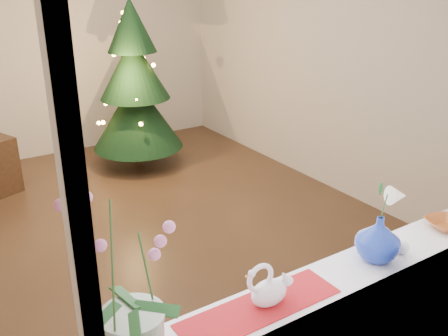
{
  "coord_description": "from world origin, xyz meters",
  "views": [
    {
      "loc": [
        -1.4,
        -3.66,
        2.18
      ],
      "look_at": [
        0.08,
        -1.4,
        1.1
      ],
      "focal_mm": 40.0,
      "sensor_mm": 36.0,
      "label": 1
    }
  ],
  "objects_px": {
    "orchid_pot": "(129,280)",
    "blue_vase": "(379,235)",
    "paperweight": "(402,247)",
    "xmas_tree": "(135,85)",
    "swan": "(269,284)",
    "amber_dish": "(445,225)"
  },
  "relations": [
    {
      "from": "orchid_pot",
      "to": "paperweight",
      "type": "bearing_deg",
      "value": -1.98
    },
    {
      "from": "swan",
      "to": "xmas_tree",
      "type": "bearing_deg",
      "value": 61.77
    },
    {
      "from": "blue_vase",
      "to": "orchid_pot",
      "type": "bearing_deg",
      "value": 179.48
    },
    {
      "from": "paperweight",
      "to": "blue_vase",
      "type": "bearing_deg",
      "value": 165.75
    },
    {
      "from": "swan",
      "to": "paperweight",
      "type": "height_order",
      "value": "swan"
    },
    {
      "from": "swan",
      "to": "paperweight",
      "type": "bearing_deg",
      "value": -15.27
    },
    {
      "from": "blue_vase",
      "to": "swan",
      "type": "bearing_deg",
      "value": 179.17
    },
    {
      "from": "paperweight",
      "to": "xmas_tree",
      "type": "height_order",
      "value": "xmas_tree"
    },
    {
      "from": "orchid_pot",
      "to": "xmas_tree",
      "type": "height_order",
      "value": "xmas_tree"
    },
    {
      "from": "swan",
      "to": "amber_dish",
      "type": "relative_size",
      "value": 1.39
    },
    {
      "from": "amber_dish",
      "to": "paperweight",
      "type": "bearing_deg",
      "value": -174.05
    },
    {
      "from": "blue_vase",
      "to": "paperweight",
      "type": "height_order",
      "value": "blue_vase"
    },
    {
      "from": "paperweight",
      "to": "orchid_pot",
      "type": "bearing_deg",
      "value": 178.02
    },
    {
      "from": "amber_dish",
      "to": "xmas_tree",
      "type": "relative_size",
      "value": 0.08
    },
    {
      "from": "amber_dish",
      "to": "xmas_tree",
      "type": "bearing_deg",
      "value": 90.15
    },
    {
      "from": "swan",
      "to": "xmas_tree",
      "type": "xyz_separation_m",
      "value": [
        1.15,
        3.94,
        -0.06
      ]
    },
    {
      "from": "orchid_pot",
      "to": "blue_vase",
      "type": "xyz_separation_m",
      "value": [
        1.21,
        -0.01,
        -0.21
      ]
    },
    {
      "from": "orchid_pot",
      "to": "swan",
      "type": "bearing_deg",
      "value": -0.2
    },
    {
      "from": "paperweight",
      "to": "xmas_tree",
      "type": "distance_m",
      "value": 4.0
    },
    {
      "from": "orchid_pot",
      "to": "blue_vase",
      "type": "bearing_deg",
      "value": -0.52
    },
    {
      "from": "amber_dish",
      "to": "xmas_tree",
      "type": "distance_m",
      "value": 3.94
    },
    {
      "from": "swan",
      "to": "blue_vase",
      "type": "distance_m",
      "value": 0.63
    }
  ]
}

